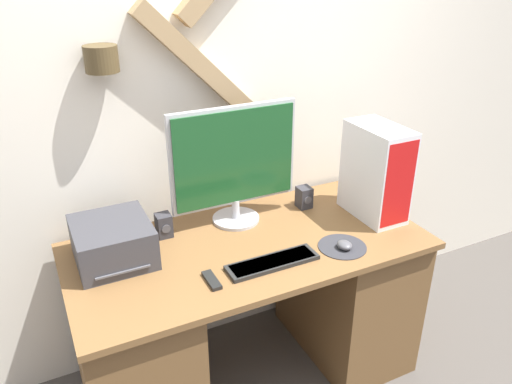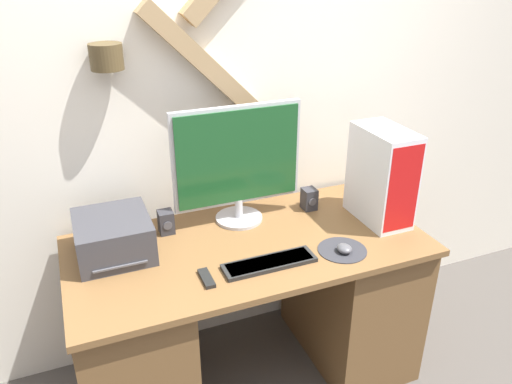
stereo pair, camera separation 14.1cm
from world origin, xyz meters
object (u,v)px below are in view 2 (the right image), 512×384
Objects in this scene: speaker_left at (166,222)px; printer at (114,237)px; monitor at (238,161)px; remote_control at (207,278)px; speaker_right at (309,199)px; computer_tower at (382,176)px; keyboard at (269,263)px; mouse at (344,249)px.

printer is at bearing -158.74° from speaker_left.
monitor reaches higher than remote_control.
computer_tower is at bearing -39.21° from speaker_right.
monitor reaches higher than computer_tower.
printer is (-0.60, -0.09, -0.22)m from monitor.
computer_tower is (0.65, 0.18, 0.22)m from keyboard.
mouse is at bearing -3.00° from remote_control.
mouse is at bearing -96.51° from speaker_right.
monitor reaches higher than keyboard.
computer_tower reaches higher than mouse.
speaker_right is at bearing -2.78° from speaker_left.
monitor is at bearing -0.92° from speaker_left.
printer is at bearing 132.90° from remote_control.
monitor is 0.69m from computer_tower.
keyboard is 5.42× the size of mouse.
monitor is 5.64× the size of speaker_right.
monitor reaches higher than mouse.
speaker_right is (0.39, 0.39, 0.04)m from keyboard.
computer_tower is 4.16× the size of speaker_right.
mouse is at bearing -21.59° from printer.
printer reaches higher than keyboard.
speaker_right is (0.73, -0.04, 0.00)m from speaker_left.
computer_tower is at bearing 14.97° from keyboard.
keyboard is at bearing 174.05° from mouse.
computer_tower reaches higher than remote_control.
mouse is 0.43m from computer_tower.
remote_control is at bearing -124.64° from monitor.
mouse is 0.67× the size of speaker_left.
mouse is (0.34, -0.04, 0.01)m from keyboard.
speaker_left reaches higher than mouse.
monitor is 0.65m from printer.
monitor is 0.60m from remote_control.
printer is at bearing 158.41° from mouse.
computer_tower is (0.64, -0.25, -0.08)m from monitor.
monitor reaches higher than speaker_left.
computer_tower reaches higher than keyboard.
speaker_left is (-0.68, 0.46, 0.03)m from mouse.
computer_tower is 3.57× the size of remote_control.
speaker_right is at bearing -4.56° from monitor.
keyboard is 3.12× the size of remote_control.
monitor is at bearing 87.59° from keyboard.
speaker_left is at bearing 145.72° from mouse.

